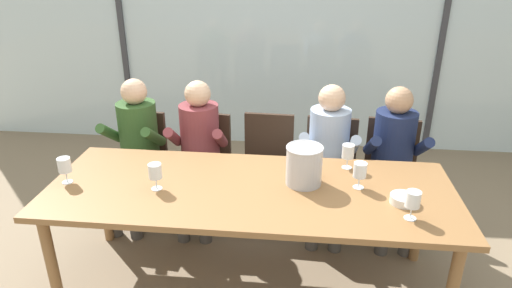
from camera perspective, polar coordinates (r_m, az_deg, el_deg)
The scene contains 22 objects.
ground at distance 4.14m, azimuth 0.96°, elevation -8.04°, with size 14.00×14.00×0.00m, color #847056.
window_glass_panel at distance 5.10m, azimuth 2.65°, elevation 13.79°, with size 7.80×0.03×2.60m, color silver.
window_mullion_left at distance 5.47m, azimuth -16.59°, elevation 13.55°, with size 0.06×0.06×2.60m, color #38383D.
window_mullion_right at distance 5.27m, azimuth 22.52°, elevation 12.40°, with size 0.06×0.06×2.60m, color #38383D.
hillside_vineyard at distance 9.63m, azimuth 4.36°, elevation 15.07°, with size 13.80×2.40×1.48m, color #477A38.
dining_table at distance 2.92m, azimuth -0.73°, elevation -6.65°, with size 2.60×0.99×0.77m.
chair_near_curtain at distance 4.01m, azimuth -14.54°, elevation -1.42°, with size 0.49×0.49×0.90m.
chair_left_of_center at distance 3.86m, azimuth -6.62°, elevation -1.79°, with size 0.49×0.49×0.90m.
chair_center at distance 3.81m, azimuth 1.44°, elevation -1.95°, with size 0.46×0.46×0.90m.
chair_right_of_center at distance 3.78m, azimuth 9.31°, elevation -2.49°, with size 0.48×0.48×0.90m.
chair_near_window_right at distance 3.86m, azimuth 16.65°, elevation -2.65°, with size 0.49×0.49×0.90m.
person_olive_shirt at distance 3.83m, azimuth -15.07°, elevation 0.20°, with size 0.49×0.63×1.22m.
person_maroon_top at distance 3.68m, azimuth -7.32°, elevation -0.14°, with size 0.47×0.62×1.22m.
person_pale_blue_shirt at distance 3.59m, azimuth 9.17°, elevation -0.86°, with size 0.47×0.62×1.22m.
person_navy_polo at distance 3.66m, azimuth 17.17°, elevation -1.19°, with size 0.47×0.62×1.22m.
ice_bucket_primary at distance 2.90m, azimuth 6.12°, elevation -2.63°, with size 0.24×0.24×0.26m.
tasting_bowl at distance 2.85m, azimuth 18.15°, elevation -6.67°, with size 0.16×0.16×0.05m, color silver.
wine_glass_by_left_taster at distance 2.91m, azimuth 13.04°, elevation -3.37°, with size 0.08×0.08×0.17m.
wine_glass_near_bucket at distance 2.67m, azimuth 19.26°, elevation -6.77°, with size 0.08×0.08×0.17m.
wine_glass_center_pour at distance 3.15m, azimuth -23.10°, elevation -2.60°, with size 0.08×0.08×0.17m.
wine_glass_by_right_taster at distance 3.15m, azimuth 11.58°, elevation -1.05°, with size 0.08×0.08×0.17m.
wine_glass_spare_empty at distance 2.89m, azimuth -12.66°, elevation -3.52°, with size 0.08×0.08×0.17m.
Camera 1 is at (0.30, -2.50, 2.18)m, focal length 31.56 mm.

